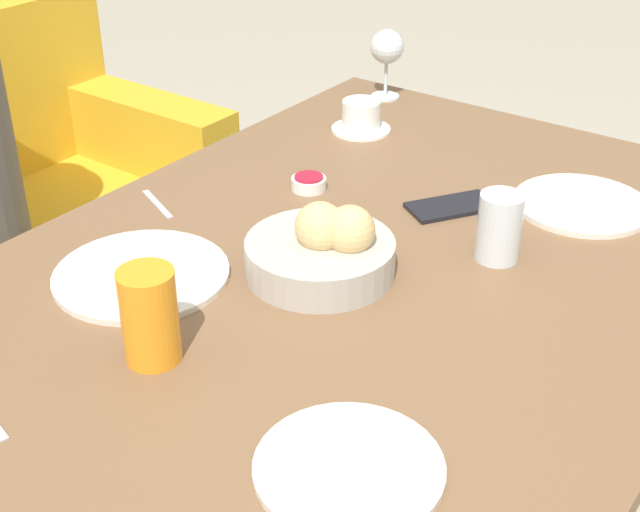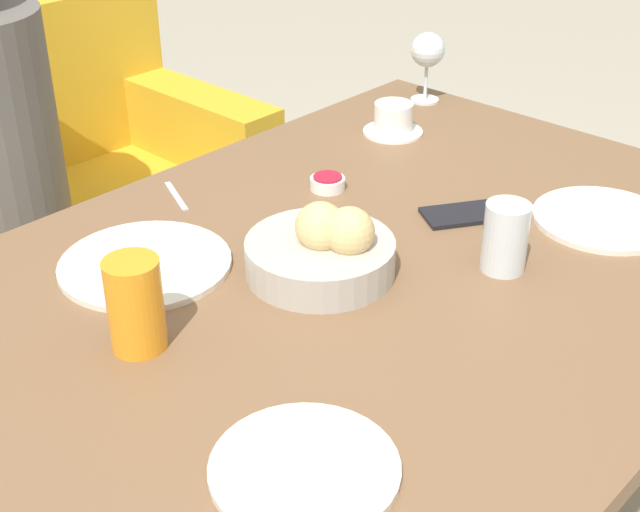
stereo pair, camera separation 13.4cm
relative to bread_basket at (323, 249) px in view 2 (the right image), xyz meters
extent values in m
cube|color=brown|center=(0.06, -0.04, -0.06)|extent=(1.44, 1.02, 0.03)
cube|color=brown|center=(0.73, 0.43, -0.43)|extent=(0.06, 0.06, 0.70)
cube|color=gold|center=(0.62, 1.12, -0.47)|extent=(0.14, 0.70, 0.61)
cube|color=#23232D|center=(-0.02, 1.01, -0.57)|extent=(0.32, 0.43, 0.41)
cylinder|color=#B2ADA3|center=(0.00, 0.00, -0.01)|extent=(0.23, 0.23, 0.05)
sphere|color=#DBB775|center=(0.00, 0.01, 0.04)|extent=(0.08, 0.08, 0.08)
sphere|color=#DBB775|center=(0.00, 0.00, 0.03)|extent=(0.07, 0.07, 0.07)
sphere|color=#DBB775|center=(0.02, -0.03, 0.04)|extent=(0.08, 0.08, 0.08)
cylinder|color=silver|center=(-0.33, -0.27, -0.04)|extent=(0.22, 0.22, 0.01)
cylinder|color=silver|center=(0.45, -0.23, -0.04)|extent=(0.24, 0.24, 0.01)
cylinder|color=silver|center=(-0.17, 0.22, -0.04)|extent=(0.27, 0.27, 0.01)
cylinder|color=orange|center=(-0.30, 0.05, 0.02)|extent=(0.07, 0.07, 0.13)
cylinder|color=silver|center=(0.20, -0.19, 0.01)|extent=(0.07, 0.07, 0.11)
cylinder|color=silver|center=(0.71, 0.34, -0.04)|extent=(0.06, 0.06, 0.00)
cylinder|color=silver|center=(0.71, 0.34, 0.00)|extent=(0.01, 0.01, 0.07)
sphere|color=silver|center=(0.71, 0.34, 0.08)|extent=(0.08, 0.08, 0.08)
cylinder|color=white|center=(0.51, 0.27, -0.04)|extent=(0.12, 0.12, 0.01)
cylinder|color=white|center=(0.51, 0.27, -0.01)|extent=(0.08, 0.08, 0.06)
cylinder|color=white|center=(0.22, 0.19, -0.03)|extent=(0.06, 0.06, 0.02)
cylinder|color=#A3192D|center=(0.22, 0.19, -0.02)|extent=(0.05, 0.05, 0.00)
cube|color=#B7B7BC|center=(0.02, 0.37, -0.04)|extent=(0.06, 0.12, 0.00)
cube|color=black|center=(0.31, -0.05, -0.04)|extent=(0.17, 0.14, 0.01)
camera|label=1|loc=(-0.94, -0.68, 0.66)|focal=50.00mm
camera|label=2|loc=(-0.86, -0.78, 0.66)|focal=50.00mm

